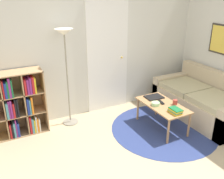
{
  "coord_description": "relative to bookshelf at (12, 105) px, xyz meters",
  "views": [
    {
      "loc": [
        -1.69,
        -1.75,
        2.26
      ],
      "look_at": [
        -0.12,
        1.27,
        0.85
      ],
      "focal_mm": 40.0,
      "sensor_mm": 36.0,
      "label": 1
    }
  ],
  "objects": [
    {
      "name": "wall_back",
      "position": [
        1.47,
        0.22,
        0.76
      ],
      "size": [
        7.39,
        0.11,
        2.6
      ],
      "color": "silver",
      "rests_on": "ground_plane"
    },
    {
      "name": "rug",
      "position": [
        2.26,
        -0.99,
        -0.52
      ],
      "size": [
        1.79,
        1.79,
        0.01
      ],
      "color": "navy",
      "rests_on": "ground_plane"
    },
    {
      "name": "bookshelf",
      "position": [
        0.0,
        0.0,
        0.0
      ],
      "size": [
        0.96,
        0.34,
        1.06
      ],
      "color": "tan",
      "rests_on": "ground_plane"
    },
    {
      "name": "floor_lamp",
      "position": [
        0.92,
        -0.04,
        0.85
      ],
      "size": [
        0.3,
        0.3,
        1.66
      ],
      "color": "gray",
      "rests_on": "ground_plane"
    },
    {
      "name": "couch",
      "position": [
        3.24,
        -0.91,
        -0.25
      ],
      "size": [
        0.93,
        1.77,
        0.81
      ],
      "color": "#CCB793",
      "rests_on": "ground_plane"
    },
    {
      "name": "coffee_table",
      "position": [
        2.25,
        -0.94,
        -0.13
      ],
      "size": [
        0.5,
        0.93,
        0.44
      ],
      "color": "#AD7F51",
      "rests_on": "ground_plane"
    },
    {
      "name": "laptop",
      "position": [
        2.28,
        -0.64,
        -0.07
      ],
      "size": [
        0.31,
        0.24,
        0.02
      ],
      "color": "black",
      "rests_on": "coffee_table"
    },
    {
      "name": "bowl",
      "position": [
        2.12,
        -0.91,
        -0.06
      ],
      "size": [
        0.14,
        0.14,
        0.05
      ],
      "color": "#9ED193",
      "rests_on": "coffee_table"
    },
    {
      "name": "book_stack_on_table",
      "position": [
        2.22,
        -1.27,
        -0.05
      ],
      "size": [
        0.15,
        0.21,
        0.07
      ],
      "color": "gold",
      "rests_on": "coffee_table"
    },
    {
      "name": "cup",
      "position": [
        2.42,
        -1.03,
        -0.04
      ],
      "size": [
        0.08,
        0.08,
        0.08
      ],
      "color": "#A33D33",
      "rests_on": "coffee_table"
    },
    {
      "name": "remote",
      "position": [
        2.26,
        -0.87,
        -0.07
      ],
      "size": [
        0.07,
        0.16,
        0.02
      ],
      "color": "black",
      "rests_on": "coffee_table"
    }
  ]
}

